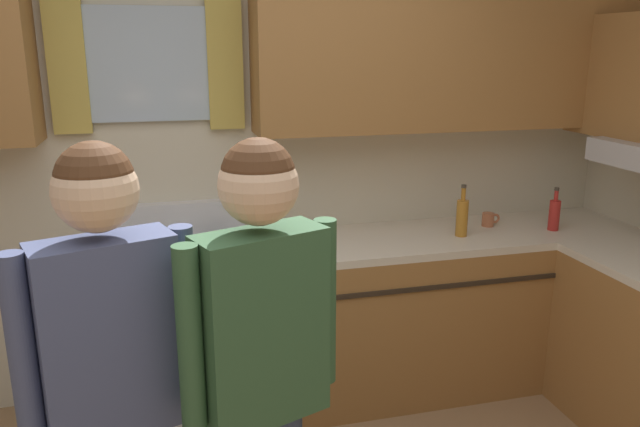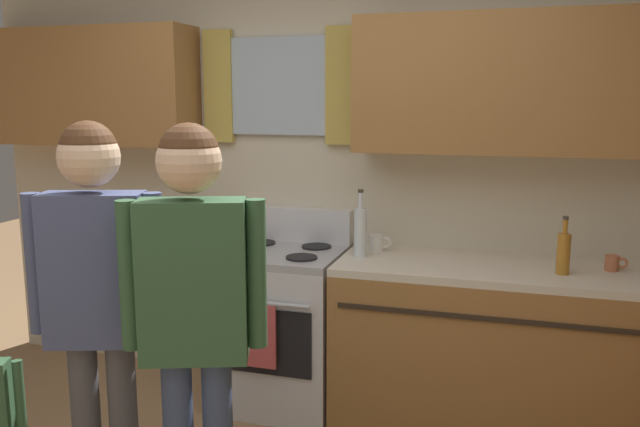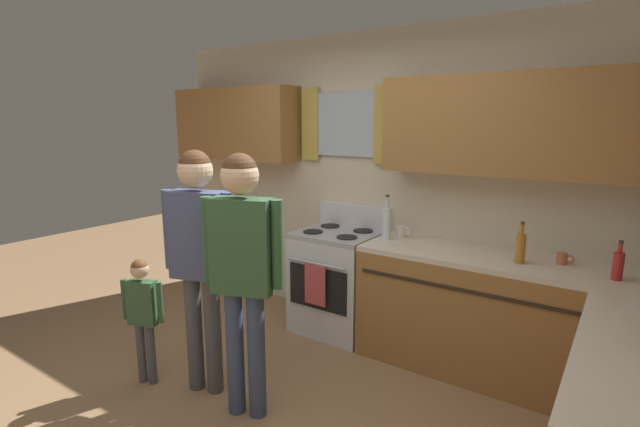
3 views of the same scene
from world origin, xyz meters
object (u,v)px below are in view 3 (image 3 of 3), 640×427
at_px(mug_ceramic_white, 401,231).
at_px(cup_terracotta, 563,258).
at_px(bottle_tall_clear, 387,223).
at_px(stove_oven, 338,279).
at_px(adult_in_plaid, 242,256).
at_px(adult_holding_child, 199,244).
at_px(small_child, 143,307).
at_px(bottle_oil_amber, 521,247).
at_px(bottle_sauce_red, 618,265).

bearing_deg(mug_ceramic_white, cup_terracotta, -3.57).
bearing_deg(bottle_tall_clear, stove_oven, 179.29).
bearing_deg(cup_terracotta, adult_in_plaid, -137.26).
bearing_deg(mug_ceramic_white, adult_holding_child, -117.51).
distance_m(adult_in_plaid, small_child, 0.97).
distance_m(cup_terracotta, small_child, 2.89).
bearing_deg(small_child, bottle_oil_amber, 33.94).
bearing_deg(cup_terracotta, adult_holding_child, -144.72).
xyz_separation_m(bottle_sauce_red, mug_ceramic_white, (-1.52, 0.24, -0.05)).
height_order(bottle_tall_clear, adult_in_plaid, adult_in_plaid).
distance_m(stove_oven, adult_in_plaid, 1.50).
relative_size(stove_oven, cup_terracotta, 10.11).
distance_m(adult_holding_child, adult_in_plaid, 0.43).
distance_m(mug_ceramic_white, adult_holding_child, 1.67).
bearing_deg(bottle_tall_clear, adult_in_plaid, -101.69).
relative_size(bottle_oil_amber, adult_in_plaid, 0.17).
relative_size(stove_oven, small_child, 1.20).
xyz_separation_m(bottle_tall_clear, bottle_sauce_red, (1.59, -0.09, -0.05)).
bearing_deg(bottle_tall_clear, mug_ceramic_white, 67.64).
relative_size(stove_oven, adult_in_plaid, 0.66).
height_order(bottle_sauce_red, mug_ceramic_white, bottle_sauce_red).
bearing_deg(adult_holding_child, adult_in_plaid, -4.75).
xyz_separation_m(bottle_sauce_red, adult_holding_child, (-2.29, -1.24, 0.06)).
bearing_deg(cup_terracotta, bottle_tall_clear, -176.69).
distance_m(bottle_oil_amber, adult_in_plaid, 1.85).
xyz_separation_m(stove_oven, small_child, (-0.66, -1.51, 0.11)).
distance_m(bottle_oil_amber, bottle_sauce_red, 0.56).
height_order(bottle_oil_amber, adult_holding_child, adult_holding_child).
relative_size(bottle_tall_clear, adult_in_plaid, 0.22).
xyz_separation_m(stove_oven, mug_ceramic_white, (0.52, 0.14, 0.48)).
height_order(adult_holding_child, adult_in_plaid, adult_holding_child).
distance_m(stove_oven, bottle_oil_amber, 1.59).
bearing_deg(adult_in_plaid, bottle_tall_clear, 78.31).
distance_m(cup_terracotta, adult_holding_child, 2.43).
height_order(stove_oven, bottle_tall_clear, bottle_tall_clear).
xyz_separation_m(bottle_sauce_red, adult_in_plaid, (-1.87, -1.27, 0.06)).
bearing_deg(adult_in_plaid, adult_holding_child, 175.25).
xyz_separation_m(bottle_sauce_red, small_child, (-2.70, -1.42, -0.42)).
bearing_deg(stove_oven, bottle_oil_amber, -2.63).
bearing_deg(small_child, adult_in_plaid, 9.79).
distance_m(bottle_tall_clear, cup_terracotta, 1.28).
height_order(adult_holding_child, small_child, adult_holding_child).
bearing_deg(small_child, bottle_sauce_red, 27.67).
xyz_separation_m(cup_terracotta, adult_in_plaid, (-1.55, -1.44, 0.11)).
bearing_deg(bottle_tall_clear, cup_terracotta, 3.31).
distance_m(stove_oven, small_child, 1.65).
bearing_deg(small_child, adult_holding_child, 23.67).
xyz_separation_m(cup_terracotta, adult_holding_child, (-1.98, -1.40, 0.11)).
distance_m(bottle_sauce_red, small_child, 3.08).
bearing_deg(bottle_sauce_red, adult_in_plaid, -145.72).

